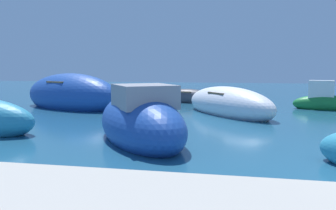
% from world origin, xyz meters
% --- Properties ---
extents(moored_boat_2, '(4.87, 5.65, 1.58)m').
position_xyz_m(moored_boat_2, '(-3.95, 8.50, 0.44)').
color(moored_boat_2, white).
rests_on(moored_boat_2, ground).
extents(moored_boat_4, '(3.23, 1.62, 1.63)m').
position_xyz_m(moored_boat_4, '(0.67, 11.25, 0.37)').
color(moored_boat_4, '#197233').
rests_on(moored_boat_4, ground).
extents(moored_boat_5, '(4.21, 4.98, 1.99)m').
position_xyz_m(moored_boat_5, '(-6.17, 2.26, 0.54)').
color(moored_boat_5, '#1E479E').
rests_on(moored_boat_5, ground).
extents(moored_boat_6, '(3.35, 1.60, 1.02)m').
position_xyz_m(moored_boat_6, '(-6.45, 13.40, 0.29)').
color(moored_boat_6, '#3F3F47').
rests_on(moored_boat_6, ground).
extents(moored_boat_7, '(6.78, 4.97, 2.27)m').
position_xyz_m(moored_boat_7, '(-11.88, 9.49, 0.63)').
color(moored_boat_7, '#1E479E').
rests_on(moored_boat_7, ground).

